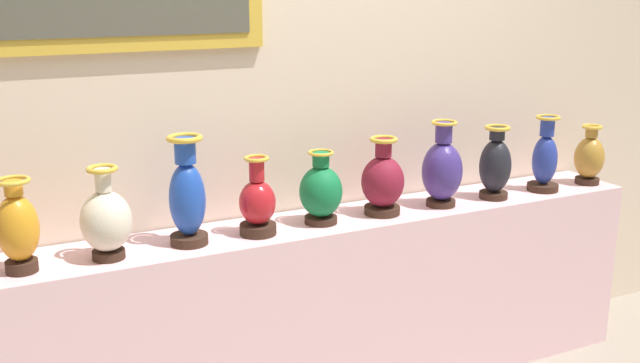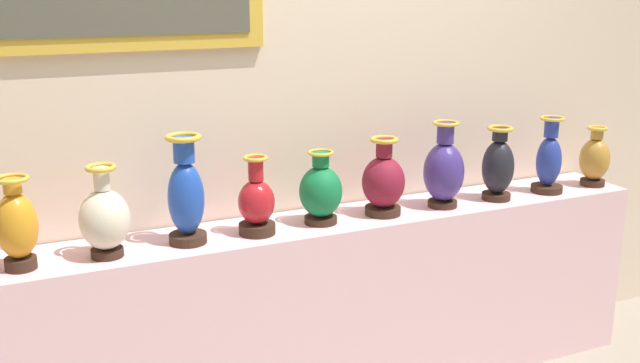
# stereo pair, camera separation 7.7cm
# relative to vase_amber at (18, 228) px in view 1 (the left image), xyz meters

# --- Properties ---
(display_shelf) EXTENTS (3.21, 0.37, 0.85)m
(display_shelf) POSITION_rel_vase_amber_xyz_m (1.21, 0.05, -0.59)
(display_shelf) COLOR beige
(display_shelf) RESTS_ON ground_plane
(back_wall) EXTENTS (5.31, 0.14, 2.61)m
(back_wall) POSITION_rel_vase_amber_xyz_m (1.19, 0.30, 0.31)
(back_wall) COLOR beige
(back_wall) RESTS_ON ground_plane
(vase_amber) EXTENTS (0.15, 0.15, 0.34)m
(vase_amber) POSITION_rel_vase_amber_xyz_m (0.00, 0.00, 0.00)
(vase_amber) COLOR #382319
(vase_amber) RESTS_ON display_shelf
(vase_ivory) EXTENTS (0.19, 0.19, 0.35)m
(vase_ivory) POSITION_rel_vase_amber_xyz_m (0.30, -0.00, -0.01)
(vase_ivory) COLOR #382319
(vase_ivory) RESTS_ON display_shelf
(vase_sapphire) EXTENTS (0.15, 0.15, 0.44)m
(vase_sapphire) POSITION_rel_vase_amber_xyz_m (0.62, 0.02, 0.03)
(vase_sapphire) COLOR #382319
(vase_sapphire) RESTS_ON display_shelf
(vase_crimson) EXTENTS (0.15, 0.15, 0.33)m
(vase_crimson) POSITION_rel_vase_amber_xyz_m (0.91, 0.01, -0.03)
(vase_crimson) COLOR #382319
(vase_crimson) RESTS_ON display_shelf
(vase_emerald) EXTENTS (0.18, 0.18, 0.32)m
(vase_emerald) POSITION_rel_vase_amber_xyz_m (1.20, 0.03, -0.02)
(vase_emerald) COLOR #382319
(vase_emerald) RESTS_ON display_shelf
(vase_burgundy) EXTENTS (0.19, 0.19, 0.35)m
(vase_burgundy) POSITION_rel_vase_amber_xyz_m (1.50, 0.02, -0.01)
(vase_burgundy) COLOR #382319
(vase_burgundy) RESTS_ON display_shelf
(vase_indigo) EXTENTS (0.19, 0.19, 0.40)m
(vase_indigo) POSITION_rel_vase_amber_xyz_m (1.81, 0.01, 0.01)
(vase_indigo) COLOR #382319
(vase_indigo) RESTS_ON display_shelf
(vase_onyx) EXTENTS (0.15, 0.15, 0.35)m
(vase_onyx) POSITION_rel_vase_amber_xyz_m (2.11, -0.00, -0.00)
(vase_onyx) COLOR #382319
(vase_onyx) RESTS_ON display_shelf
(vase_cobalt) EXTENTS (0.15, 0.15, 0.37)m
(vase_cobalt) POSITION_rel_vase_amber_xyz_m (2.41, 0.00, -0.01)
(vase_cobalt) COLOR #382319
(vase_cobalt) RESTS_ON display_shelf
(vase_ochre) EXTENTS (0.15, 0.15, 0.30)m
(vase_ochre) POSITION_rel_vase_amber_xyz_m (2.70, -0.00, -0.03)
(vase_ochre) COLOR #382319
(vase_ochre) RESTS_ON display_shelf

